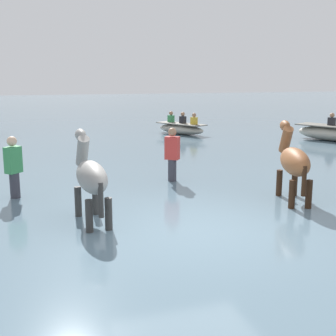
{
  "coord_description": "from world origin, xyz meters",
  "views": [
    {
      "loc": [
        -2.57,
        -6.62,
        2.83
      ],
      "look_at": [
        0.35,
        2.6,
        0.86
      ],
      "focal_mm": 48.69,
      "sensor_mm": 36.0,
      "label": 1
    }
  ],
  "objects_px": {
    "person_wading_mid": "(172,160)",
    "boat_near_starboard": "(181,128)",
    "person_wading_close": "(14,173)",
    "horse_lead_chestnut": "(294,163)",
    "boat_distant_west": "(330,133)",
    "horse_trailing_grey": "(91,179)"
  },
  "relations": [
    {
      "from": "boat_near_starboard",
      "to": "person_wading_close",
      "type": "relative_size",
      "value": 1.53
    },
    {
      "from": "person_wading_mid",
      "to": "horse_trailing_grey",
      "type": "bearing_deg",
      "value": -132.19
    },
    {
      "from": "boat_near_starboard",
      "to": "person_wading_mid",
      "type": "distance_m",
      "value": 8.88
    },
    {
      "from": "horse_lead_chestnut",
      "to": "boat_distant_west",
      "type": "xyz_separation_m",
      "value": [
        6.21,
        7.11,
        -0.47
      ]
    },
    {
      "from": "person_wading_mid",
      "to": "horse_lead_chestnut",
      "type": "bearing_deg",
      "value": -53.78
    },
    {
      "from": "horse_trailing_grey",
      "to": "horse_lead_chestnut",
      "type": "bearing_deg",
      "value": 1.73
    },
    {
      "from": "boat_distant_west",
      "to": "person_wading_close",
      "type": "height_order",
      "value": "person_wading_close"
    },
    {
      "from": "horse_lead_chestnut",
      "to": "person_wading_close",
      "type": "bearing_deg",
      "value": 160.2
    },
    {
      "from": "boat_near_starboard",
      "to": "person_wading_close",
      "type": "distance_m",
      "value": 11.04
    },
    {
      "from": "horse_trailing_grey",
      "to": "boat_near_starboard",
      "type": "bearing_deg",
      "value": 63.51
    },
    {
      "from": "horse_lead_chestnut",
      "to": "horse_trailing_grey",
      "type": "xyz_separation_m",
      "value": [
        -4.02,
        -0.12,
        -0.01
      ]
    },
    {
      "from": "boat_near_starboard",
      "to": "person_wading_close",
      "type": "bearing_deg",
      "value": -127.19
    },
    {
      "from": "person_wading_mid",
      "to": "person_wading_close",
      "type": "relative_size",
      "value": 1.0
    },
    {
      "from": "horse_lead_chestnut",
      "to": "person_wading_close",
      "type": "height_order",
      "value": "horse_lead_chestnut"
    },
    {
      "from": "boat_near_starboard",
      "to": "boat_distant_west",
      "type": "distance_m",
      "value": 6.03
    },
    {
      "from": "boat_near_starboard",
      "to": "person_wading_mid",
      "type": "height_order",
      "value": "person_wading_mid"
    },
    {
      "from": "person_wading_close",
      "to": "boat_distant_west",
      "type": "bearing_deg",
      "value": 24.33
    },
    {
      "from": "horse_lead_chestnut",
      "to": "person_wading_close",
      "type": "xyz_separation_m",
      "value": [
        -5.3,
        1.91,
        -0.26
      ]
    },
    {
      "from": "boat_near_starboard",
      "to": "person_wading_mid",
      "type": "relative_size",
      "value": 1.53
    },
    {
      "from": "person_wading_mid",
      "to": "person_wading_close",
      "type": "bearing_deg",
      "value": -172.31
    },
    {
      "from": "horse_lead_chestnut",
      "to": "person_wading_close",
      "type": "distance_m",
      "value": 5.64
    },
    {
      "from": "person_wading_mid",
      "to": "boat_near_starboard",
      "type": "bearing_deg",
      "value": 69.44
    }
  ]
}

